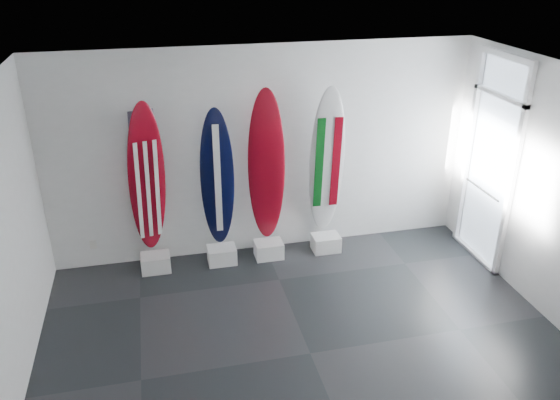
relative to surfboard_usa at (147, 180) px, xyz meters
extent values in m
plane|color=black|center=(1.62, -2.28, -1.34)|extent=(6.00, 6.00, 0.00)
plane|color=white|center=(1.62, -2.28, 1.66)|extent=(6.00, 6.00, 0.00)
plane|color=silver|center=(1.62, 0.22, 0.16)|extent=(6.00, 0.00, 6.00)
cube|color=white|center=(0.00, -0.10, -1.22)|extent=(0.40, 0.30, 0.24)
ellipsoid|color=maroon|center=(0.00, 0.00, 0.00)|extent=(0.57, 0.46, 2.20)
cube|color=white|center=(0.93, -0.10, -1.22)|extent=(0.40, 0.30, 0.24)
ellipsoid|color=black|center=(0.93, 0.00, -0.08)|extent=(0.47, 0.23, 2.04)
cube|color=white|center=(1.61, -0.10, -1.22)|extent=(0.40, 0.30, 0.24)
ellipsoid|color=maroon|center=(1.61, 0.00, 0.03)|extent=(0.54, 0.31, 2.26)
cube|color=white|center=(2.48, -0.10, -1.22)|extent=(0.40, 0.30, 0.24)
ellipsoid|color=silver|center=(2.48, 0.00, 0.02)|extent=(0.52, 0.32, 2.25)
cube|color=silver|center=(-0.83, 0.20, -0.99)|extent=(0.09, 0.02, 0.13)
camera|label=1|loc=(0.16, -7.04, 2.86)|focal=35.92mm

